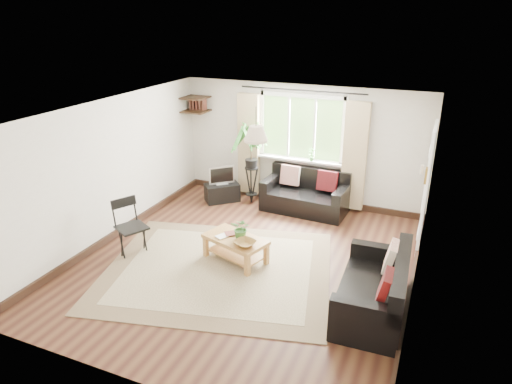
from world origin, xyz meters
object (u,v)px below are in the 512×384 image
at_px(sofa_back, 305,193).
at_px(tv_stand, 222,192).
at_px(sofa_right, 373,285).
at_px(folding_chair, 132,229).
at_px(palm_stand, 251,165).
at_px(coffee_table, 236,249).

height_order(sofa_back, tv_stand, sofa_back).
distance_m(sofa_right, folding_chair, 3.82).
bearing_deg(tv_stand, folding_chair, -139.13).
distance_m(sofa_right, palm_stand, 4.04).
height_order(sofa_right, tv_stand, sofa_right).
relative_size(palm_stand, folding_chair, 1.78).
xyz_separation_m(coffee_table, tv_stand, (-1.31, 2.11, -0.02)).
bearing_deg(palm_stand, coffee_table, -72.66).
relative_size(sofa_back, coffee_table, 1.64).
xyz_separation_m(sofa_right, coffee_table, (-2.20, 0.48, -0.18)).
bearing_deg(sofa_right, sofa_back, -149.61).
bearing_deg(folding_chair, sofa_right, -62.87).
bearing_deg(tv_stand, coffee_table, -100.46).
relative_size(sofa_back, folding_chair, 1.78).
xyz_separation_m(sofa_back, tv_stand, (-1.74, -0.19, -0.20)).
bearing_deg(sofa_right, folding_chair, -92.53).
bearing_deg(sofa_right, coffee_table, -104.40).
height_order(sofa_back, palm_stand, palm_stand).
bearing_deg(coffee_table, sofa_back, 79.43).
distance_m(sofa_right, tv_stand, 4.37).
xyz_separation_m(sofa_back, palm_stand, (-1.14, -0.01, 0.44)).
xyz_separation_m(palm_stand, folding_chair, (-0.91, -2.74, -0.36)).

